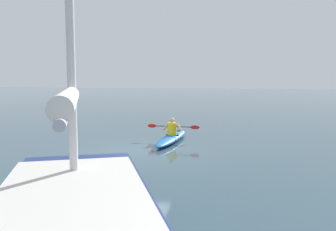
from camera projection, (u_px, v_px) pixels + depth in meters
name	position (u px, v px, depth m)	size (l,w,h in m)	color
ground_plane	(134.00, 149.00, 13.60)	(160.00, 160.00, 0.00)	#334C56
kayak	(172.00, 138.00, 15.30)	(1.06, 4.27, 0.29)	#1959A5
kayaker	(172.00, 128.00, 15.31)	(2.32, 0.52, 0.73)	yellow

